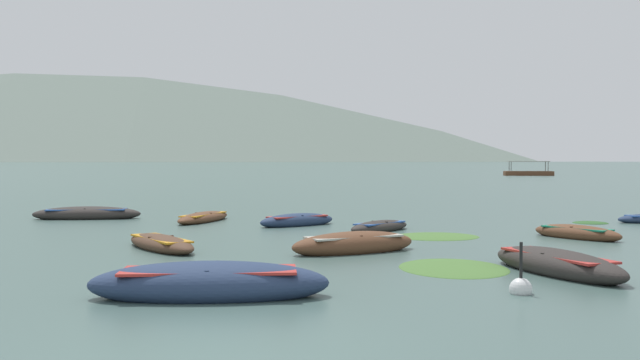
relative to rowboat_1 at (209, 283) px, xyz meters
name	(u,v)px	position (x,y,z in m)	size (l,w,h in m)	color
ground_plane	(347,161)	(0.93, 1496.41, -0.26)	(6000.00, 6000.00, 0.00)	#425B56
mountain_2	(174,52)	(-469.58, 1899.71, 296.45)	(2347.66, 2347.66, 593.42)	slate
rowboat_1	(209,283)	(0.00, 0.00, 0.00)	(4.57, 1.91, 0.84)	navy
rowboat_2	(87,214)	(-8.69, 17.11, -0.05)	(4.70, 1.99, 0.68)	#2D2826
rowboat_3	(161,243)	(-2.77, 6.99, -0.10)	(3.19, 3.77, 0.51)	#4C3323
rowboat_5	(354,244)	(2.72, 6.54, -0.04)	(3.87, 2.94, 0.72)	brown
rowboat_6	(297,221)	(0.60, 14.39, -0.07)	(3.27, 2.98, 0.59)	navy
rowboat_8	(380,227)	(3.69, 12.42, -0.11)	(2.70, 3.05, 0.47)	#2D2826
rowboat_9	(577,233)	(9.97, 10.28, -0.09)	(2.69, 3.07, 0.55)	brown
rowboat_10	(204,218)	(-3.40, 16.04, -0.10)	(2.02, 4.28, 0.50)	brown
rowboat_11	(557,264)	(7.23, 3.05, -0.05)	(2.75, 4.26, 0.69)	#2D2826
ferry_0	(528,173)	(31.88, 103.42, 0.19)	(7.86, 3.74, 2.54)	brown
mooring_buoy	(521,288)	(5.84, 0.59, -0.16)	(0.43, 0.43, 1.12)	silver
weed_patch_0	(453,268)	(5.03, 3.73, -0.26)	(3.13, 2.54, 0.14)	#477033
weed_patch_3	(590,223)	(12.31, 15.91, -0.26)	(1.38, 1.35, 0.14)	#2D5628
weed_patch_4	(436,237)	(5.47, 10.59, -0.26)	(2.86, 2.55, 0.14)	#477033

